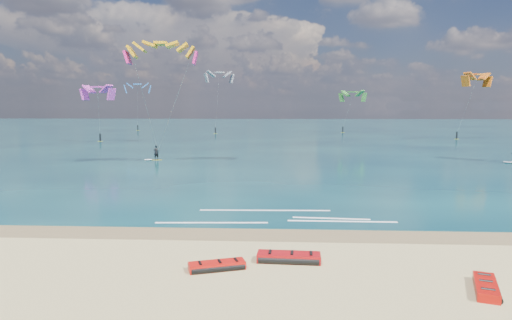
{
  "coord_description": "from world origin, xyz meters",
  "views": [
    {
      "loc": [
        2.9,
        -18.97,
        6.33
      ],
      "look_at": [
        1.47,
        8.0,
        3.13
      ],
      "focal_mm": 32.0,
      "sensor_mm": 36.0,
      "label": 1
    }
  ],
  "objects_px": {
    "packed_kite_right": "(486,291)",
    "packed_kite_left": "(217,269)",
    "packed_kite_mid": "(289,262)",
    "kitesurfer_main": "(159,98)"
  },
  "relations": [
    {
      "from": "kitesurfer_main",
      "to": "packed_kite_mid",
      "type": "bearing_deg",
      "value": -67.74
    },
    {
      "from": "packed_kite_right",
      "to": "packed_kite_mid",
      "type": "bearing_deg",
      "value": 87.05
    },
    {
      "from": "packed_kite_mid",
      "to": "packed_kite_right",
      "type": "bearing_deg",
      "value": -18.62
    },
    {
      "from": "packed_kite_right",
      "to": "packed_kite_left",
      "type": "bearing_deg",
      "value": 99.14
    },
    {
      "from": "packed_kite_left",
      "to": "packed_kite_mid",
      "type": "xyz_separation_m",
      "value": [
        2.81,
        1.06,
        0.0
      ]
    },
    {
      "from": "packed_kite_left",
      "to": "kitesurfer_main",
      "type": "xyz_separation_m",
      "value": [
        -10.66,
        31.84,
        7.2
      ]
    },
    {
      "from": "packed_kite_mid",
      "to": "packed_kite_right",
      "type": "distance_m",
      "value": 7.22
    },
    {
      "from": "packed_kite_right",
      "to": "kitesurfer_main",
      "type": "height_order",
      "value": "kitesurfer_main"
    },
    {
      "from": "packed_kite_right",
      "to": "kitesurfer_main",
      "type": "bearing_deg",
      "value": 49.84
    },
    {
      "from": "packed_kite_mid",
      "to": "packed_kite_right",
      "type": "xyz_separation_m",
      "value": [
        6.71,
        -2.67,
        0.0
      ]
    }
  ]
}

